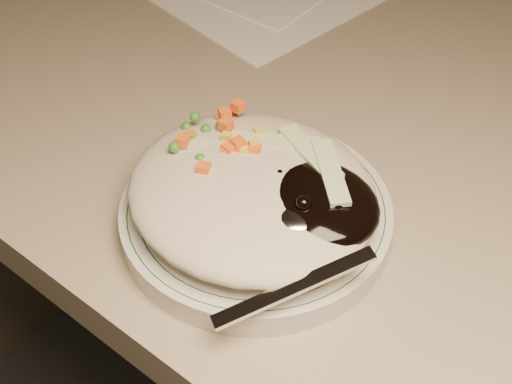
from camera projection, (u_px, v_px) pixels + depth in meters
The scene contains 4 objects.
desk at pixel (430, 268), 0.79m from camera, with size 1.40×0.70×0.74m.
plate at pixel (256, 216), 0.55m from camera, with size 0.21×0.21×0.02m, color silver.
plate_rim at pixel (256, 207), 0.54m from camera, with size 0.20×0.20×0.00m.
meal at pixel (260, 190), 0.53m from camera, with size 0.21×0.19×0.05m.
Camera 1 is at (0.17, 0.87, 1.15)m, focal length 50.00 mm.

